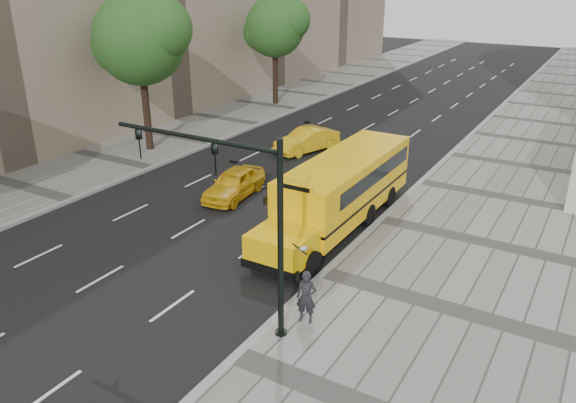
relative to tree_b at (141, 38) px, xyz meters
The scene contains 12 objects.
ground 12.73m from the tree_b, 14.28° to the right, with size 140.00×140.00×0.00m, color black.
sidewalk_museum 23.55m from the tree_b, ahead, with size 12.00×140.00×0.15m, color gray.
sidewalk_far 7.30m from the tree_b, 102.81° to the right, with size 6.00×140.00×0.15m, color gray.
curb_museum 17.94m from the tree_b, ahead, with size 0.30×140.00×0.15m, color gray.
curb_far 7.66m from the tree_b, 47.83° to the right, with size 0.30×140.00×0.15m, color gray.
tree_b is the anchor object (origin of this frame).
tree_c 14.92m from the tree_b, 90.05° to the left, with size 5.32×4.73×8.63m.
school_bus 16.14m from the tree_b, 13.49° to the right, with size 2.96×11.56×3.19m.
taxi_near 11.41m from the tree_b, 21.63° to the right, with size 1.69×4.21×1.44m, color yellow.
taxi_far 11.50m from the tree_b, 30.33° to the left, with size 1.54×4.41×1.45m, color yellow.
pedestrian 21.49m from the tree_b, 33.12° to the right, with size 0.64×0.42×1.77m, color black.
traffic_signal 20.05m from the tree_b, 38.27° to the right, with size 6.18×0.36×6.40m.
Camera 1 is at (14.15, -21.96, 10.59)m, focal length 35.00 mm.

